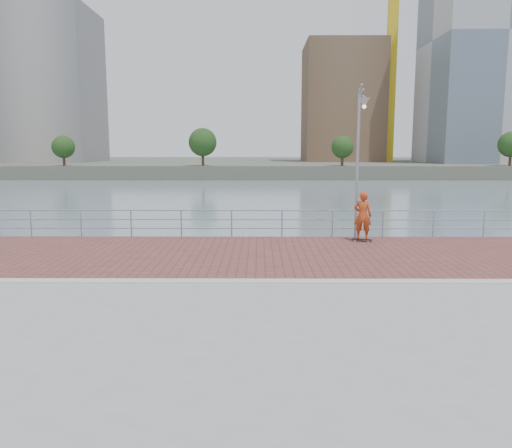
{
  "coord_description": "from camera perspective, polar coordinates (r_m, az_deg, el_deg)",
  "views": [
    {
      "loc": [
        0.09,
        -13.08,
        3.59
      ],
      "look_at": [
        0.0,
        2.0,
        1.3
      ],
      "focal_mm": 35.0,
      "sensor_mm": 36.0,
      "label": 1
    }
  ],
  "objects": [
    {
      "name": "skyline",
      "position": [
        121.92,
        13.46,
        17.6
      ],
      "size": [
        233.0,
        41.0,
        56.99
      ],
      "color": "#ADA38E",
      "rests_on": "far_shore"
    },
    {
      "name": "skateboarder",
      "position": [
        19.62,
        12.1,
        0.95
      ],
      "size": [
        0.78,
        0.62,
        1.86
      ],
      "primitive_type": "imported",
      "rotation": [
        0.0,
        0.0,
        2.85
      ],
      "color": "#B53F18",
      "rests_on": "skateboard"
    },
    {
      "name": "brick_lane",
      "position": [
        17.06,
        0.03,
        -3.48
      ],
      "size": [
        40.0,
        6.8,
        0.02
      ],
      "primitive_type": "cube",
      "color": "brown",
      "rests_on": "seawall"
    },
    {
      "name": "street_lamp",
      "position": [
        19.55,
        11.84,
        9.81
      ],
      "size": [
        0.42,
        1.21,
        5.7
      ],
      "color": "gray",
      "rests_on": "brick_lane"
    },
    {
      "name": "curb",
      "position": [
        13.56,
        -0.05,
        -6.59
      ],
      "size": [
        40.0,
        0.4,
        0.06
      ],
      "primitive_type": "cube",
      "color": "#B7B5AD",
      "rests_on": "seawall"
    },
    {
      "name": "skateboard",
      "position": [
        19.77,
        12.01,
        -1.76
      ],
      "size": [
        0.8,
        0.41,
        0.09
      ],
      "rotation": [
        0.0,
        0.0,
        -0.29
      ],
      "color": "black",
      "rests_on": "brick_lane"
    },
    {
      "name": "guardrail",
      "position": [
        20.29,
        0.09,
        0.42
      ],
      "size": [
        39.06,
        0.06,
        1.13
      ],
      "color": "#8C9EA8",
      "rests_on": "brick_lane"
    },
    {
      "name": "seawall",
      "position": [
        9.29,
        -0.28,
        -20.97
      ],
      "size": [
        40.0,
        24.0,
        2.0
      ],
      "primitive_type": "cube",
      "color": "gray",
      "rests_on": "ground"
    },
    {
      "name": "tower_crane",
      "position": [
        123.88,
        14.14,
        22.36
      ],
      "size": [
        47.0,
        2.0,
        50.7
      ],
      "color": "gold",
      "rests_on": "far_shore"
    },
    {
      "name": "shoreline_trees",
      "position": [
        92.07,
        12.41,
        8.95
      ],
      "size": [
        170.05,
        5.17,
        6.9
      ],
      "color": "#473323",
      "rests_on": "far_shore"
    },
    {
      "name": "far_shore",
      "position": [
        135.65,
        0.31,
        6.8
      ],
      "size": [
        320.0,
        95.0,
        2.5
      ],
      "primitive_type": "cube",
      "color": "#4C5142",
      "rests_on": "ground"
    },
    {
      "name": "water",
      "position": [
        14.22,
        -0.05,
        -14.51
      ],
      "size": [
        400.0,
        400.0,
        0.0
      ],
      "primitive_type": "plane",
      "color": "slate",
      "rests_on": "ground"
    }
  ]
}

